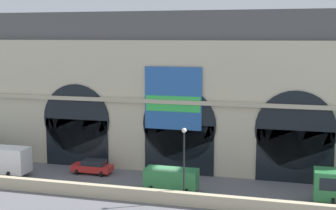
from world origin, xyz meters
TOP-DOWN VIEW (x-y plane):
  - ground_plane at (0.00, 0.00)m, footprint 200.00×200.00m
  - quay_parapet_wall at (0.00, -4.50)m, footprint 90.00×0.70m
  - station_building at (0.03, 7.67)m, footprint 51.25×5.74m
  - car_midwest at (-9.17, 2.51)m, footprint 4.40×2.22m
  - van_center at (0.67, -0.87)m, footprint 5.20×2.48m
  - street_lamp_quayside at (2.60, -3.70)m, footprint 0.44×0.44m

SIDE VIEW (x-z plane):
  - ground_plane at x=0.00m, z-range 0.00..0.00m
  - quay_parapet_wall at x=0.00m, z-range 0.00..1.20m
  - car_midwest at x=-9.17m, z-range 0.03..1.58m
  - van_center at x=0.67m, z-range 0.15..2.35m
  - street_lamp_quayside at x=2.60m, z-range 0.96..7.86m
  - station_building at x=0.03m, z-range -0.21..17.50m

